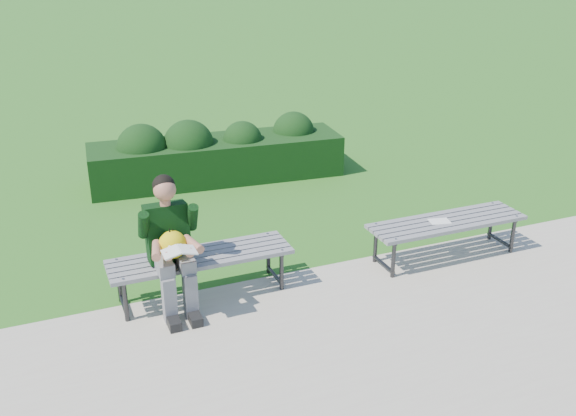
# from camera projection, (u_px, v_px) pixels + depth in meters

# --- Properties ---
(ground) EXTENTS (80.00, 80.00, 0.00)m
(ground) POSITION_uv_depth(u_px,v_px,m) (263.00, 279.00, 6.80)
(ground) COLOR #1D6711
(ground) RESTS_ON ground
(walkway) EXTENTS (30.00, 3.50, 0.02)m
(walkway) POSITION_uv_depth(u_px,v_px,m) (337.00, 374.00, 5.30)
(walkway) COLOR #BDB4A1
(walkway) RESTS_ON ground
(hedge) EXTENTS (3.76, 1.22, 0.94)m
(hedge) POSITION_uv_depth(u_px,v_px,m) (214.00, 153.00, 9.49)
(hedge) COLOR #15390F
(hedge) RESTS_ON ground
(bench_left) EXTENTS (1.80, 0.50, 0.46)m
(bench_left) POSITION_uv_depth(u_px,v_px,m) (201.00, 260.00, 6.30)
(bench_left) COLOR gray
(bench_left) RESTS_ON walkway
(bench_right) EXTENTS (1.80, 0.50, 0.46)m
(bench_right) POSITION_uv_depth(u_px,v_px,m) (447.00, 225.00, 7.08)
(bench_right) COLOR gray
(bench_right) RESTS_ON walkway
(seated_boy) EXTENTS (0.56, 0.76, 1.31)m
(seated_boy) POSITION_uv_depth(u_px,v_px,m) (171.00, 242.00, 6.00)
(seated_boy) COLOR slate
(seated_boy) RESTS_ON walkway
(paper_sheet) EXTENTS (0.25, 0.21, 0.01)m
(paper_sheet) POSITION_uv_depth(u_px,v_px,m) (440.00, 221.00, 7.03)
(paper_sheet) COLOR white
(paper_sheet) RESTS_ON bench_right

